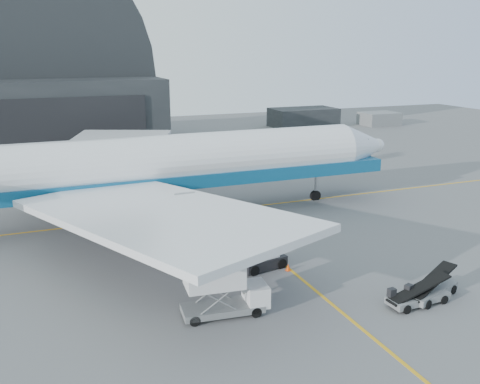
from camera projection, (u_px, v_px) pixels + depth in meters
name	position (u px, v px, depth m)	size (l,w,h in m)	color
ground	(309.00, 285.00, 39.03)	(200.00, 200.00, 0.00)	#565659
taxi_lines	(244.00, 232.00, 50.39)	(80.00, 42.12, 0.02)	gold
distant_bldg_a	(303.00, 127.00, 117.13)	(14.00, 8.00, 4.00)	black
distant_bldg_b	(379.00, 125.00, 119.59)	(8.00, 6.00, 2.80)	slate
airliner	(148.00, 166.00, 52.68)	(55.74, 54.05, 19.56)	white
catering_truck	(222.00, 287.00, 34.23)	(5.77, 2.61, 3.85)	slate
pushback_tug	(262.00, 260.00, 42.06)	(4.01, 2.77, 1.71)	black
belt_loader_a	(430.00, 290.00, 36.99)	(5.08, 3.13, 1.92)	slate
belt_loader_b	(417.00, 296.00, 36.04)	(4.82, 1.93, 1.82)	slate
traffic_cone	(288.00, 267.00, 41.56)	(0.38, 0.38, 0.55)	#E94407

